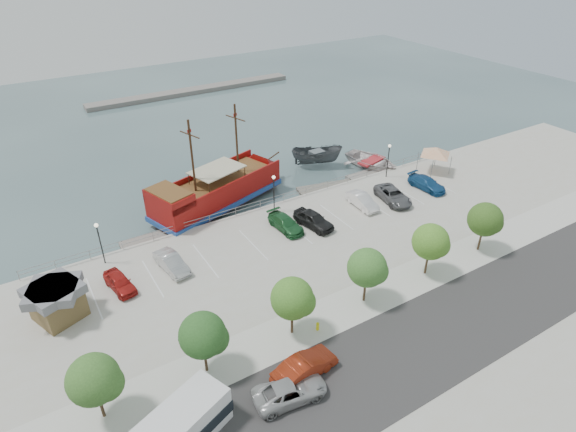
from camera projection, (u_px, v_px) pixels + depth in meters
ground at (307, 248)px, 48.09m from camera, size 160.00×160.00×0.00m
land_slab at (478, 394)px, 32.56m from camera, size 100.00×58.00×1.20m
street at (425, 341)px, 35.90m from camera, size 100.00×8.00×0.04m
sidewalk at (373, 296)px, 40.27m from camera, size 100.00×4.00×0.05m
seawall_railing at (268, 202)px, 52.99m from camera, size 50.00×0.06×1.00m
far_shore at (193, 91)px, 92.49m from camera, size 40.00×3.00×0.80m
pirate_ship at (226, 187)px, 55.03m from camera, size 18.86×10.36×11.69m
patrol_boat at (317, 158)px, 63.67m from camera, size 7.05×5.46×2.59m
speedboat at (371, 163)px, 63.47m from camera, size 7.00×8.60×1.56m
dock_west at (155, 239)px, 49.09m from camera, size 6.93×2.24×0.39m
dock_mid at (326, 188)px, 58.65m from camera, size 7.33×3.46×0.40m
dock_east at (374, 173)px, 62.01m from camera, size 7.57×2.22×0.43m
shed at (56, 301)px, 37.39m from camera, size 4.74×4.74×3.01m
canopy_tent at (437, 147)px, 59.00m from camera, size 5.12×5.12×3.78m
street_van at (290, 391)px, 31.28m from camera, size 5.22×2.92×1.38m
street_sedan at (305, 367)px, 32.81m from camera, size 5.04×2.30×1.60m
fire_hydrant at (318, 326)px, 36.72m from camera, size 0.26×0.26×0.76m
lamp_post_left at (99, 236)px, 42.75m from camera, size 0.36×0.36×4.28m
lamp_post_mid at (274, 187)px, 50.80m from camera, size 0.36×0.36×4.28m
lamp_post_right at (389, 155)px, 57.95m from camera, size 0.36×0.36×4.28m
tree_a at (96, 381)px, 28.75m from camera, size 3.30×3.20×5.00m
tree_b at (205, 336)px, 31.88m from camera, size 3.30×3.20×5.00m
tree_c at (294, 299)px, 35.01m from camera, size 3.30×3.20×5.00m
tree_d at (369, 269)px, 38.14m from camera, size 3.30×3.20×5.00m
tree_e at (432, 243)px, 41.27m from camera, size 3.30×3.20×5.00m
tree_f at (487, 220)px, 44.40m from camera, size 3.30×3.20×5.00m
parked_car_a at (120, 282)px, 40.80m from camera, size 2.29×4.24×1.37m
parked_car_b at (171, 263)px, 43.08m from camera, size 2.22×4.62×1.46m
parked_car_d at (286, 223)px, 48.87m from camera, size 2.23×4.82×1.36m
parked_car_e at (314, 220)px, 49.26m from camera, size 2.77×5.01×1.61m
parked_car_f at (362, 201)px, 52.76m from camera, size 1.70×4.48×1.46m
parked_car_g at (393, 195)px, 53.84m from camera, size 3.30×5.59×1.46m
parked_car_h at (427, 183)px, 56.38m from camera, size 2.37×5.00×1.41m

